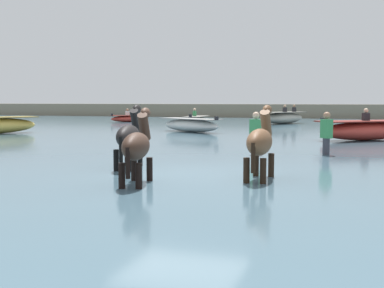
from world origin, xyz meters
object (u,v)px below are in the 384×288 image
at_px(boat_far_inshore, 128,118).
at_px(boat_mid_channel, 191,125).
at_px(boat_distant_east, 196,121).
at_px(person_onlooker_right, 326,139).
at_px(boat_distant_west, 283,118).
at_px(horse_lead_dark_bay, 137,148).
at_px(boat_far_offshore, 366,130).
at_px(horse_flank_black, 129,138).
at_px(channel_buoy, 145,130).
at_px(person_wading_close, 256,138).
at_px(horse_trailing_bay, 260,144).

distance_m(boat_far_inshore, boat_mid_channel, 12.45).
height_order(boat_distant_east, person_onlooker_right, person_onlooker_right).
height_order(boat_distant_west, person_onlooker_right, boat_distant_west).
bearing_deg(horse_lead_dark_bay, boat_far_inshore, 115.86).
height_order(boat_far_offshore, person_onlooker_right, boat_far_offshore).
bearing_deg(horse_flank_black, horse_lead_dark_bay, -60.93).
xyz_separation_m(horse_flank_black, boat_distant_west, (0.20, 23.39, -0.29)).
distance_m(boat_far_offshore, channel_buoy, 9.48).
relative_size(boat_far_inshore, person_wading_close, 1.46).
distance_m(boat_mid_channel, channel_buoy, 2.93).
xyz_separation_m(boat_mid_channel, person_wading_close, (5.06, -9.30, 0.13)).
bearing_deg(person_onlooker_right, horse_flank_black, -132.96).
bearing_deg(person_onlooker_right, boat_distant_east, 121.08).
distance_m(person_onlooker_right, channel_buoy, 10.34).
bearing_deg(boat_mid_channel, person_onlooker_right, -51.32).
bearing_deg(channel_buoy, person_wading_close, -46.33).
bearing_deg(channel_buoy, boat_distant_east, 90.16).
bearing_deg(boat_mid_channel, horse_lead_dark_bay, -75.23).
bearing_deg(horse_trailing_bay, boat_mid_channel, 113.59).
distance_m(boat_far_inshore, person_onlooker_right, 23.64).
xyz_separation_m(person_onlooker_right, channel_buoy, (-8.32, 6.13, -0.26)).
height_order(horse_flank_black, boat_far_offshore, horse_flank_black).
height_order(horse_flank_black, boat_far_inshore, horse_flank_black).
height_order(person_wading_close, channel_buoy, person_wading_close).
distance_m(horse_lead_dark_bay, channel_buoy, 13.59).
distance_m(boat_distant_east, channel_buoy, 7.72).
bearing_deg(channel_buoy, horse_trailing_bay, -56.73).
xyz_separation_m(horse_lead_dark_bay, boat_far_offshore, (4.16, 12.31, -0.28)).
bearing_deg(horse_lead_dark_bay, boat_distant_east, 104.78).
height_order(horse_trailing_bay, boat_mid_channel, horse_trailing_bay).
bearing_deg(person_onlooker_right, boat_distant_west, 101.63).
xyz_separation_m(horse_trailing_bay, boat_far_offshore, (2.11, 11.03, -0.31)).
relative_size(horse_trailing_bay, boat_far_inshore, 0.78).
bearing_deg(horse_trailing_bay, boat_far_offshore, 79.20).
bearing_deg(person_wading_close, boat_far_offshore, 64.66).
relative_size(boat_far_offshore, channel_buoy, 4.61).
relative_size(boat_mid_channel, person_onlooker_right, 2.35).
bearing_deg(boat_distant_west, boat_far_inshore, -176.43).
bearing_deg(channel_buoy, horse_flank_black, -68.18).
height_order(horse_flank_black, person_onlooker_right, horse_flank_black).
bearing_deg(horse_flank_black, channel_buoy, 111.82).
bearing_deg(boat_far_inshore, boat_far_offshore, -37.48).
distance_m(horse_trailing_bay, person_wading_close, 4.64).
bearing_deg(boat_far_inshore, boat_mid_channel, -50.17).
bearing_deg(horse_lead_dark_bay, person_wading_close, 79.44).
bearing_deg(boat_mid_channel, channel_buoy, -117.02).
distance_m(boat_distant_west, person_onlooker_right, 19.38).
bearing_deg(boat_mid_channel, boat_far_inshore, 129.83).
height_order(boat_distant_east, boat_far_offshore, boat_far_offshore).
relative_size(boat_mid_channel, person_wading_close, 2.35).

